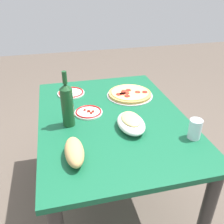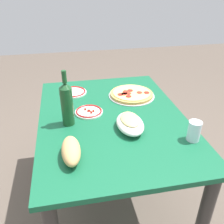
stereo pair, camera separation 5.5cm
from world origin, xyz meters
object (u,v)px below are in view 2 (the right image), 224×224
Objects in this scene: side_plate_far at (73,92)px; bread_loaf at (71,151)px; water_glass at (194,131)px; baked_pasta_dish at (130,123)px; wine_bottle at (67,103)px; side_plate_near at (89,112)px; pepperoni_pizza at (132,94)px; dining_table at (112,132)px.

bread_loaf reaches higher than side_plate_far.
water_glass is 0.51× the size of bread_loaf.
baked_pasta_dish is at bearing -151.96° from side_plate_far.
wine_bottle is 0.21m from side_plate_near.
side_plate_near is (0.23, 0.21, -0.03)m from baked_pasta_dish.
side_plate_near is 0.81× the size of bread_loaf.
wine_bottle is 1.88× the size of side_plate_near.
side_plate_far is at bearing 14.52° from side_plate_near.
wine_bottle reaches higher than water_glass.
water_glass is at bearing -162.47° from pepperoni_pizza.
wine_bottle is (0.12, 0.34, 0.09)m from baked_pasta_dish.
dining_table is 3.71× the size of wine_bottle.
baked_pasta_dish is 1.37× the size of side_plate_near.
dining_table is 0.20m from side_plate_near.
side_plate_near is at bearing -17.48° from bread_loaf.
side_plate_near is (-0.18, 0.33, -0.01)m from pepperoni_pizza.
bread_loaf is at bearing 179.96° from wine_bottle.
water_glass reaches higher than pepperoni_pizza.
dining_table is 5.10× the size of baked_pasta_dish.
wine_bottle is 0.33m from bread_loaf.
side_plate_far is at bearing 28.04° from baked_pasta_dish.
side_plate_near is (0.39, 0.51, -0.05)m from water_glass.
baked_pasta_dish is at bearing -110.09° from wine_bottle.
baked_pasta_dish is 1.22× the size of side_plate_far.
water_glass is (-0.29, -0.64, -0.08)m from wine_bottle.
pepperoni_pizza reaches higher than dining_table.
water_glass is at bearing -114.22° from wine_bottle.
bread_loaf is (-0.60, 0.46, 0.03)m from pepperoni_pizza.
wine_bottle is at bearing 122.05° from pepperoni_pizza.
pepperoni_pizza is 1.00× the size of wine_bottle.
water_glass is at bearing -140.08° from side_plate_far.
side_plate_far is (0.13, 0.41, -0.01)m from pepperoni_pizza.
baked_pasta_dish is 0.73× the size of wine_bottle.
wine_bottle is at bearing 65.78° from water_glass.
baked_pasta_dish is at bearing 61.46° from water_glass.
water_glass is 0.92m from side_plate_far.
pepperoni_pizza is at bearing -57.95° from wine_bottle.
wine_bottle is 1.68× the size of side_plate_far.
water_glass is (-0.58, -0.18, 0.04)m from pepperoni_pizza.
baked_pasta_dish reaches higher than side_plate_near.
wine_bottle reaches higher than pepperoni_pizza.
baked_pasta_dish is at bearing -137.78° from side_plate_near.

